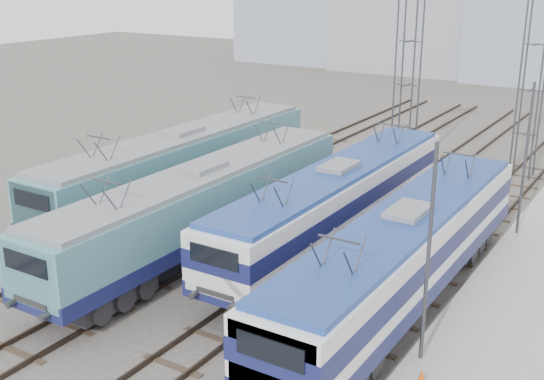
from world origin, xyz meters
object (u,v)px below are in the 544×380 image
at_px(locomotive_far_left, 181,163).
at_px(locomotive_far_right, 404,252).
at_px(catenary_tower_west, 409,56).
at_px(mast_mid, 525,163).
at_px(locomotive_center_left, 201,204).
at_px(mast_front, 428,260).
at_px(safety_cone, 421,378).
at_px(locomotive_center_right, 336,200).
at_px(catenary_tower_east, 534,60).

xyz_separation_m(locomotive_far_left, locomotive_far_right, (13.50, -4.51, -0.05)).
distance_m(locomotive_far_left, catenary_tower_west, 14.84).
height_order(locomotive_far_left, locomotive_far_right, locomotive_far_left).
xyz_separation_m(locomotive_far_left, mast_mid, (15.35, 4.48, 1.21)).
relative_size(locomotive_center_left, mast_front, 2.55).
relative_size(mast_front, safety_cone, 14.01).
distance_m(locomotive_far_left, locomotive_center_right, 9.03).
height_order(locomotive_far_left, mast_front, mast_front).
height_order(locomotive_far_right, mast_front, mast_front).
xyz_separation_m(locomotive_center_left, mast_mid, (10.85, 8.68, 1.28)).
bearing_deg(locomotive_center_right, mast_mid, 39.61).
relative_size(catenary_tower_west, mast_mid, 1.71).
height_order(locomotive_center_left, catenary_tower_east, catenary_tower_east).
distance_m(locomotive_center_left, safety_cone, 12.42).
relative_size(locomotive_center_right, mast_mid, 2.48).
bearing_deg(locomotive_center_right, locomotive_center_left, -142.71).
relative_size(mast_mid, safety_cone, 14.01).
height_order(locomotive_center_right, catenary_tower_west, catenary_tower_west).
distance_m(catenary_tower_west, safety_cone, 24.04).
distance_m(mast_mid, safety_cone, 13.72).
relative_size(locomotive_far_right, safety_cone, 35.06).
bearing_deg(locomotive_far_right, safety_cone, -61.63).
xyz_separation_m(locomotive_far_left, safety_cone, (15.88, -8.91, -1.74)).
relative_size(locomotive_far_left, catenary_tower_east, 1.53).
height_order(locomotive_far_left, catenary_tower_east, catenary_tower_east).
height_order(mast_front, safety_cone, mast_front).
relative_size(locomotive_far_left, mast_front, 2.63).
bearing_deg(locomotive_far_left, locomotive_center_left, -43.06).
height_order(catenary_tower_west, mast_front, catenary_tower_west).
xyz_separation_m(locomotive_center_right, catenary_tower_east, (4.25, 15.26, 4.42)).
bearing_deg(catenary_tower_west, safety_cone, -66.89).
height_order(locomotive_center_right, safety_cone, locomotive_center_right).
relative_size(locomotive_far_right, mast_mid, 2.50).
xyz_separation_m(locomotive_far_left, catenary_tower_east, (13.25, 14.48, 4.35)).
height_order(locomotive_center_right, catenary_tower_east, catenary_tower_east).
distance_m(locomotive_far_right, catenary_tower_east, 19.49).
bearing_deg(locomotive_far_left, locomotive_far_right, -18.47).
bearing_deg(mast_front, mast_mid, 90.00).
bearing_deg(locomotive_center_right, locomotive_far_left, 175.06).
relative_size(locomotive_center_right, mast_front, 2.48).
height_order(catenary_tower_west, catenary_tower_east, same).
relative_size(locomotive_center_left, catenary_tower_east, 1.49).
height_order(catenary_tower_west, mast_mid, catenary_tower_west).
height_order(locomotive_center_left, locomotive_far_right, locomotive_center_left).
bearing_deg(mast_front, catenary_tower_west, 113.27).
xyz_separation_m(catenary_tower_west, safety_cone, (9.13, -21.39, -6.09)).
bearing_deg(catenary_tower_east, safety_cone, -83.59).
bearing_deg(mast_mid, locomotive_far_left, -163.74).
relative_size(catenary_tower_west, mast_front, 1.71).
xyz_separation_m(locomotive_center_left, catenary_tower_east, (8.75, 18.68, 4.42)).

